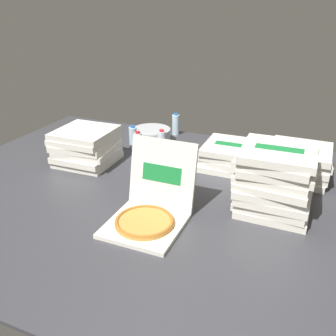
{
  "coord_description": "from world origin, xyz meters",
  "views": [
    {
      "loc": [
        0.88,
        -1.91,
        1.15
      ],
      "look_at": [
        0.03,
        0.1,
        0.14
      ],
      "focal_mm": 39.14,
      "sensor_mm": 36.0,
      "label": 1
    }
  ],
  "objects_px": {
    "pizza_stack_center_near": "(86,146)",
    "water_bottle_3": "(176,124)",
    "water_bottle_0": "(162,142)",
    "water_bottle_1": "(133,138)",
    "pizza_stack_left_mid": "(275,180)",
    "water_bottle_2": "(138,144)",
    "open_pizza_box": "(150,208)",
    "pizza_stack_right_near": "(231,155)",
    "ice_bucket": "(151,135)",
    "pizza_stack_right_mid": "(298,162)"
  },
  "relations": [
    {
      "from": "water_bottle_2",
      "to": "water_bottle_3",
      "type": "relative_size",
      "value": 1.0
    },
    {
      "from": "pizza_stack_left_mid",
      "to": "water_bottle_2",
      "type": "bearing_deg",
      "value": 158.54
    },
    {
      "from": "pizza_stack_right_near",
      "to": "ice_bucket",
      "type": "relative_size",
      "value": 1.34
    },
    {
      "from": "ice_bucket",
      "to": "pizza_stack_center_near",
      "type": "bearing_deg",
      "value": -114.34
    },
    {
      "from": "water_bottle_3",
      "to": "pizza_stack_right_near",
      "type": "bearing_deg",
      "value": -38.19
    },
    {
      "from": "pizza_stack_center_near",
      "to": "pizza_stack_right_near",
      "type": "xyz_separation_m",
      "value": [
        1.04,
        0.36,
        -0.04
      ]
    },
    {
      "from": "pizza_stack_left_mid",
      "to": "water_bottle_0",
      "type": "xyz_separation_m",
      "value": [
        -0.97,
        0.56,
        -0.1
      ]
    },
    {
      "from": "pizza_stack_right_near",
      "to": "pizza_stack_right_mid",
      "type": "bearing_deg",
      "value": 1.44
    },
    {
      "from": "pizza_stack_right_mid",
      "to": "water_bottle_0",
      "type": "bearing_deg",
      "value": 178.56
    },
    {
      "from": "water_bottle_3",
      "to": "water_bottle_1",
      "type": "bearing_deg",
      "value": -112.5
    },
    {
      "from": "pizza_stack_center_near",
      "to": "water_bottle_0",
      "type": "relative_size",
      "value": 2.31
    },
    {
      "from": "pizza_stack_left_mid",
      "to": "ice_bucket",
      "type": "distance_m",
      "value": 1.38
    },
    {
      "from": "pizza_stack_center_near",
      "to": "water_bottle_1",
      "type": "relative_size",
      "value": 2.31
    },
    {
      "from": "open_pizza_box",
      "to": "pizza_stack_right_near",
      "type": "bearing_deg",
      "value": 75.88
    },
    {
      "from": "pizza_stack_left_mid",
      "to": "water_bottle_1",
      "type": "height_order",
      "value": "pizza_stack_left_mid"
    },
    {
      "from": "pizza_stack_left_mid",
      "to": "pizza_stack_right_near",
      "type": "distance_m",
      "value": 0.66
    },
    {
      "from": "water_bottle_0",
      "to": "pizza_stack_center_near",
      "type": "bearing_deg",
      "value": -138.71
    },
    {
      "from": "open_pizza_box",
      "to": "water_bottle_0",
      "type": "height_order",
      "value": "open_pizza_box"
    },
    {
      "from": "pizza_stack_center_near",
      "to": "water_bottle_3",
      "type": "bearing_deg",
      "value": 65.99
    },
    {
      "from": "pizza_stack_right_near",
      "to": "water_bottle_1",
      "type": "bearing_deg",
      "value": 177.41
    },
    {
      "from": "open_pizza_box",
      "to": "water_bottle_3",
      "type": "xyz_separation_m",
      "value": [
        -0.42,
        1.43,
        0.01
      ]
    },
    {
      "from": "ice_bucket",
      "to": "pizza_stack_right_near",
      "type": "bearing_deg",
      "value": -16.99
    },
    {
      "from": "pizza_stack_center_near",
      "to": "pizza_stack_left_mid",
      "type": "relative_size",
      "value": 1.04
    },
    {
      "from": "pizza_stack_right_mid",
      "to": "water_bottle_2",
      "type": "xyz_separation_m",
      "value": [
        -1.22,
        -0.09,
        -0.02
      ]
    },
    {
      "from": "pizza_stack_right_mid",
      "to": "water_bottle_3",
      "type": "relative_size",
      "value": 2.15
    },
    {
      "from": "pizza_stack_right_mid",
      "to": "water_bottle_1",
      "type": "distance_m",
      "value": 1.33
    },
    {
      "from": "water_bottle_0",
      "to": "water_bottle_1",
      "type": "bearing_deg",
      "value": -179.84
    },
    {
      "from": "water_bottle_0",
      "to": "water_bottle_1",
      "type": "xyz_separation_m",
      "value": [
        -0.26,
        -0.0,
        0.0
      ]
    },
    {
      "from": "pizza_stack_left_mid",
      "to": "ice_bucket",
      "type": "xyz_separation_m",
      "value": [
        -1.15,
        0.75,
        -0.14
      ]
    },
    {
      "from": "pizza_stack_left_mid",
      "to": "water_bottle_2",
      "type": "xyz_separation_m",
      "value": [
        -1.13,
        0.44,
        -0.1
      ]
    },
    {
      "from": "water_bottle_1",
      "to": "water_bottle_3",
      "type": "relative_size",
      "value": 1.0
    },
    {
      "from": "open_pizza_box",
      "to": "ice_bucket",
      "type": "distance_m",
      "value": 1.27
    },
    {
      "from": "pizza_stack_right_mid",
      "to": "water_bottle_0",
      "type": "xyz_separation_m",
      "value": [
        -1.06,
        0.03,
        -0.02
      ]
    },
    {
      "from": "pizza_stack_right_mid",
      "to": "water_bottle_0",
      "type": "relative_size",
      "value": 2.15
    },
    {
      "from": "pizza_stack_right_mid",
      "to": "ice_bucket",
      "type": "xyz_separation_m",
      "value": [
        -1.25,
        0.22,
        -0.05
      ]
    },
    {
      "from": "pizza_stack_right_near",
      "to": "water_bottle_3",
      "type": "height_order",
      "value": "water_bottle_3"
    },
    {
      "from": "pizza_stack_center_near",
      "to": "water_bottle_3",
      "type": "distance_m",
      "value": 0.95
    },
    {
      "from": "pizza_stack_left_mid",
      "to": "water_bottle_3",
      "type": "height_order",
      "value": "pizza_stack_left_mid"
    },
    {
      "from": "pizza_stack_right_near",
      "to": "water_bottle_3",
      "type": "bearing_deg",
      "value": 141.81
    },
    {
      "from": "open_pizza_box",
      "to": "pizza_stack_right_mid",
      "type": "height_order",
      "value": "open_pizza_box"
    },
    {
      "from": "open_pizza_box",
      "to": "water_bottle_0",
      "type": "relative_size",
      "value": 2.51
    },
    {
      "from": "open_pizza_box",
      "to": "pizza_stack_left_mid",
      "type": "xyz_separation_m",
      "value": [
        0.62,
        0.4,
        0.12
      ]
    },
    {
      "from": "water_bottle_1",
      "to": "open_pizza_box",
      "type": "bearing_deg",
      "value": -57.23
    },
    {
      "from": "ice_bucket",
      "to": "water_bottle_1",
      "type": "height_order",
      "value": "water_bottle_1"
    },
    {
      "from": "open_pizza_box",
      "to": "pizza_stack_right_mid",
      "type": "distance_m",
      "value": 1.17
    },
    {
      "from": "pizza_stack_right_mid",
      "to": "pizza_stack_right_near",
      "type": "height_order",
      "value": "pizza_stack_right_mid"
    },
    {
      "from": "open_pizza_box",
      "to": "pizza_stack_left_mid",
      "type": "distance_m",
      "value": 0.74
    },
    {
      "from": "water_bottle_0",
      "to": "ice_bucket",
      "type": "bearing_deg",
      "value": 133.38
    },
    {
      "from": "pizza_stack_center_near",
      "to": "water_bottle_3",
      "type": "height_order",
      "value": "pizza_stack_center_near"
    },
    {
      "from": "open_pizza_box",
      "to": "pizza_stack_right_near",
      "type": "xyz_separation_m",
      "value": [
        0.23,
        0.92,
        0.01
      ]
    }
  ]
}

